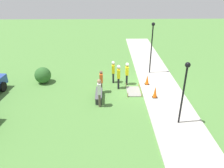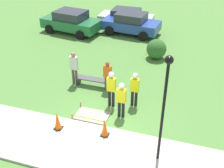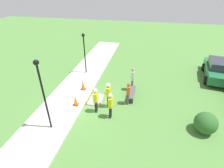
% 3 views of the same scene
% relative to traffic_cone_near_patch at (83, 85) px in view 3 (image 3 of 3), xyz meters
% --- Properties ---
extents(ground_plane, '(60.00, 60.00, 0.00)m').
position_rel_traffic_cone_near_patch_xyz_m(ground_plane, '(1.75, 0.73, -0.50)').
color(ground_plane, '#51843D').
extents(sidewalk, '(28.00, 2.89, 0.10)m').
position_rel_traffic_cone_near_patch_xyz_m(sidewalk, '(1.75, -0.71, -0.45)').
color(sidewalk, '#BCB7AD').
rests_on(sidewalk, ground_plane).
extents(wet_concrete_patch, '(1.56, 1.01, 0.32)m').
position_rel_traffic_cone_near_patch_xyz_m(wet_concrete_patch, '(1.01, 1.33, -0.46)').
color(wet_concrete_patch, gray).
rests_on(wet_concrete_patch, ground_plane).
extents(traffic_cone_near_patch, '(0.34, 0.34, 0.81)m').
position_rel_traffic_cone_near_patch_xyz_m(traffic_cone_near_patch, '(0.00, 0.00, 0.00)').
color(traffic_cone_near_patch, black).
rests_on(traffic_cone_near_patch, sidewalk).
extents(traffic_cone_far_patch, '(0.34, 0.34, 0.76)m').
position_rel_traffic_cone_near_patch_xyz_m(traffic_cone_far_patch, '(2.01, 0.20, -0.03)').
color(traffic_cone_far_patch, black).
rests_on(traffic_cone_far_patch, sidewalk).
extents(park_bench, '(1.82, 0.44, 0.46)m').
position_rel_traffic_cone_near_patch_xyz_m(park_bench, '(0.09, 3.78, -0.17)').
color(park_bench, '#2D2D33').
rests_on(park_bench, ground_plane).
extents(worker_supervisor, '(0.40, 0.27, 1.84)m').
position_rel_traffic_cone_near_patch_xyz_m(worker_supervisor, '(1.59, 2.39, 0.61)').
color(worker_supervisor, black).
rests_on(worker_supervisor, ground_plane).
extents(worker_assistant, '(0.40, 0.25, 1.75)m').
position_rel_traffic_cone_near_patch_xyz_m(worker_assistant, '(2.27, 1.73, 0.54)').
color(worker_assistant, black).
rests_on(worker_assistant, ground_plane).
extents(worker_trainee, '(0.40, 0.25, 1.76)m').
position_rel_traffic_cone_near_patch_xyz_m(worker_trainee, '(2.61, 2.75, 0.55)').
color(worker_trainee, black).
rests_on(worker_trainee, ground_plane).
extents(bystander_in_orange_shirt, '(0.40, 0.22, 1.66)m').
position_rel_traffic_cone_near_patch_xyz_m(bystander_in_orange_shirt, '(0.99, 3.63, 0.43)').
color(bystander_in_orange_shirt, brown).
rests_on(bystander_in_orange_shirt, ground_plane).
extents(bystander_in_gray_shirt, '(0.40, 0.25, 1.88)m').
position_rel_traffic_cone_near_patch_xyz_m(bystander_in_gray_shirt, '(-0.88, 3.70, 0.58)').
color(bystander_in_gray_shirt, brown).
rests_on(bystander_in_gray_shirt, ground_plane).
extents(lamppost_near, '(0.28, 0.28, 4.20)m').
position_rel_traffic_cone_near_patch_xyz_m(lamppost_near, '(4.30, -0.39, 2.32)').
color(lamppost_near, black).
rests_on(lamppost_near, sidewalk).
extents(lamppost_far, '(0.28, 0.28, 3.58)m').
position_rel_traffic_cone_near_patch_xyz_m(lamppost_far, '(-2.86, -0.78, 1.97)').
color(lamppost_far, black).
rests_on(lamppost_far, sidewalk).
extents(parked_car_green, '(4.70, 2.70, 1.66)m').
position_rel_traffic_cone_near_patch_xyz_m(parked_car_green, '(-4.33, 10.78, 0.35)').
color(parked_car_green, '#236B3D').
rests_on(parked_car_green, ground_plane).
extents(shrub_rounded_near, '(1.25, 1.25, 1.25)m').
position_rel_traffic_cone_near_patch_xyz_m(shrub_rounded_near, '(2.70, 8.19, 0.12)').
color(shrub_rounded_near, '#2D6028').
rests_on(shrub_rounded_near, ground_plane).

